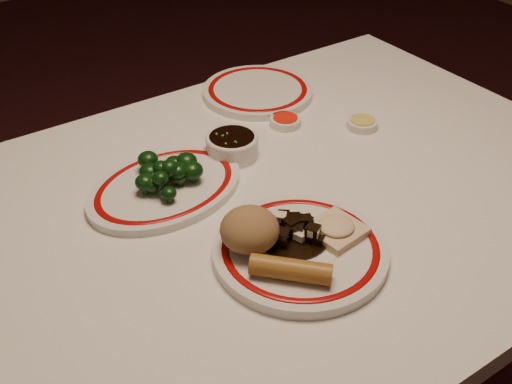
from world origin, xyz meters
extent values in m
cube|color=white|center=(0.00, 0.00, 0.73)|extent=(1.20, 0.90, 0.04)
cylinder|color=black|center=(0.54, 0.39, 0.35)|extent=(0.06, 0.06, 0.71)
cylinder|color=silver|center=(-0.09, -0.15, 0.76)|extent=(0.35, 0.35, 0.02)
torus|color=#920807|center=(-0.09, -0.15, 0.77)|extent=(0.30, 0.30, 0.00)
ellipsoid|color=#977147|center=(-0.16, -0.10, 0.80)|extent=(0.09, 0.09, 0.07)
cylinder|color=#9F6B27|center=(-0.15, -0.19, 0.78)|extent=(0.10, 0.11, 0.03)
cube|color=beige|center=(-0.03, -0.15, 0.77)|extent=(0.09, 0.09, 0.01)
ellipsoid|color=beige|center=(-0.03, -0.15, 0.78)|extent=(0.06, 0.06, 0.02)
cylinder|color=black|center=(-0.09, -0.12, 0.77)|extent=(0.11, 0.11, 0.00)
cube|color=black|center=(-0.07, -0.16, 0.78)|extent=(0.02, 0.02, 0.02)
cube|color=black|center=(-0.07, -0.11, 0.78)|extent=(0.02, 0.02, 0.02)
cube|color=black|center=(-0.08, -0.09, 0.79)|extent=(0.03, 0.03, 0.02)
cube|color=black|center=(-0.08, -0.13, 0.79)|extent=(0.02, 0.02, 0.02)
cube|color=black|center=(-0.08, -0.10, 0.78)|extent=(0.02, 0.02, 0.02)
cube|color=black|center=(-0.07, -0.15, 0.79)|extent=(0.03, 0.03, 0.02)
cube|color=black|center=(-0.12, -0.13, 0.79)|extent=(0.03, 0.03, 0.02)
cube|color=black|center=(-0.09, -0.13, 0.79)|extent=(0.02, 0.02, 0.01)
cube|color=black|center=(-0.07, -0.12, 0.79)|extent=(0.03, 0.03, 0.02)
cube|color=black|center=(-0.07, -0.12, 0.78)|extent=(0.02, 0.02, 0.01)
cube|color=black|center=(-0.06, -0.12, 0.78)|extent=(0.03, 0.03, 0.02)
cube|color=black|center=(-0.09, -0.12, 0.79)|extent=(0.02, 0.02, 0.02)
cube|color=beige|center=(-0.09, -0.14, 0.78)|extent=(0.02, 0.02, 0.01)
cube|color=beige|center=(-0.07, -0.15, 0.79)|extent=(0.02, 0.02, 0.01)
cube|color=beige|center=(-0.06, -0.14, 0.79)|extent=(0.02, 0.02, 0.01)
cube|color=beige|center=(-0.09, -0.09, 0.79)|extent=(0.02, 0.02, 0.01)
torus|color=#920807|center=(-0.18, 0.12, 0.77)|extent=(0.29, 0.29, 0.00)
cylinder|color=#23471C|center=(-0.20, 0.13, 0.77)|extent=(0.01, 0.01, 0.02)
ellipsoid|color=black|center=(-0.20, 0.13, 0.79)|extent=(0.04, 0.04, 0.03)
cylinder|color=#23471C|center=(-0.14, 0.13, 0.77)|extent=(0.01, 0.01, 0.01)
ellipsoid|color=black|center=(-0.14, 0.13, 0.79)|extent=(0.04, 0.04, 0.03)
cylinder|color=#23471C|center=(-0.15, 0.14, 0.77)|extent=(0.01, 0.01, 0.01)
ellipsoid|color=black|center=(-0.15, 0.14, 0.79)|extent=(0.03, 0.03, 0.03)
cylinder|color=#23471C|center=(-0.19, 0.17, 0.77)|extent=(0.01, 0.01, 0.01)
ellipsoid|color=black|center=(-0.19, 0.17, 0.79)|extent=(0.04, 0.04, 0.03)
cylinder|color=#23471C|center=(-0.18, 0.13, 0.77)|extent=(0.01, 0.01, 0.01)
ellipsoid|color=black|center=(-0.18, 0.13, 0.79)|extent=(0.03, 0.03, 0.03)
cylinder|color=#23471C|center=(-0.22, 0.12, 0.77)|extent=(0.01, 0.01, 0.01)
ellipsoid|color=black|center=(-0.22, 0.12, 0.79)|extent=(0.03, 0.03, 0.03)
cylinder|color=#23471C|center=(-0.19, 0.13, 0.77)|extent=(0.01, 0.01, 0.01)
ellipsoid|color=black|center=(-0.19, 0.13, 0.78)|extent=(0.03, 0.03, 0.02)
cylinder|color=#23471C|center=(-0.19, 0.12, 0.77)|extent=(0.01, 0.01, 0.01)
ellipsoid|color=black|center=(-0.19, 0.12, 0.79)|extent=(0.03, 0.03, 0.03)
cylinder|color=#23471C|center=(-0.21, 0.11, 0.77)|extent=(0.01, 0.01, 0.01)
ellipsoid|color=black|center=(-0.21, 0.11, 0.79)|extent=(0.03, 0.03, 0.03)
cylinder|color=#23471C|center=(-0.16, 0.12, 0.77)|extent=(0.01, 0.01, 0.01)
ellipsoid|color=black|center=(-0.16, 0.12, 0.79)|extent=(0.04, 0.04, 0.03)
cylinder|color=#23471C|center=(-0.20, 0.07, 0.77)|extent=(0.01, 0.01, 0.01)
ellipsoid|color=black|center=(-0.20, 0.07, 0.78)|extent=(0.03, 0.03, 0.02)
cylinder|color=#23471C|center=(-0.20, 0.12, 0.77)|extent=(0.01, 0.01, 0.01)
ellipsoid|color=black|center=(-0.20, 0.12, 0.79)|extent=(0.03, 0.03, 0.03)
cylinder|color=#23471C|center=(-0.14, 0.10, 0.77)|extent=(0.01, 0.01, 0.01)
ellipsoid|color=black|center=(-0.14, 0.10, 0.79)|extent=(0.04, 0.04, 0.03)
cylinder|color=#23471C|center=(-0.20, 0.12, 0.77)|extent=(0.01, 0.01, 0.01)
ellipsoid|color=black|center=(-0.20, 0.12, 0.79)|extent=(0.03, 0.03, 0.03)
cylinder|color=#23471C|center=(-0.16, 0.10, 0.77)|extent=(0.01, 0.01, 0.01)
ellipsoid|color=black|center=(-0.16, 0.10, 0.78)|extent=(0.03, 0.03, 0.02)
cylinder|color=#23471C|center=(-0.13, 0.13, 0.77)|extent=(0.01, 0.01, 0.01)
ellipsoid|color=black|center=(-0.13, 0.13, 0.79)|extent=(0.04, 0.04, 0.03)
ellipsoid|color=black|center=(-0.18, 0.11, 0.80)|extent=(0.03, 0.03, 0.03)
ellipsoid|color=black|center=(-0.20, 0.09, 0.80)|extent=(0.03, 0.03, 0.02)
ellipsoid|color=black|center=(-0.16, 0.11, 0.79)|extent=(0.03, 0.03, 0.03)
ellipsoid|color=black|center=(-0.19, 0.12, 0.80)|extent=(0.03, 0.03, 0.02)
ellipsoid|color=black|center=(-0.18, 0.11, 0.80)|extent=(0.03, 0.03, 0.02)
cylinder|color=silver|center=(-0.02, 0.15, 0.77)|extent=(0.10, 0.10, 0.04)
cylinder|color=black|center=(-0.02, 0.15, 0.79)|extent=(0.09, 0.09, 0.00)
cylinder|color=silver|center=(0.13, 0.19, 0.76)|extent=(0.06, 0.06, 0.02)
cylinder|color=red|center=(0.13, 0.19, 0.77)|extent=(0.05, 0.05, 0.00)
cylinder|color=silver|center=(0.25, 0.09, 0.76)|extent=(0.06, 0.06, 0.02)
cylinder|color=#D1C256|center=(0.25, 0.09, 0.77)|extent=(0.05, 0.05, 0.00)
cylinder|color=silver|center=(0.16, 0.33, 0.76)|extent=(0.30, 0.30, 0.02)
torus|color=#920807|center=(0.16, 0.33, 0.77)|extent=(0.26, 0.26, 0.00)
camera|label=1|loc=(-0.57, -0.72, 1.41)|focal=45.00mm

